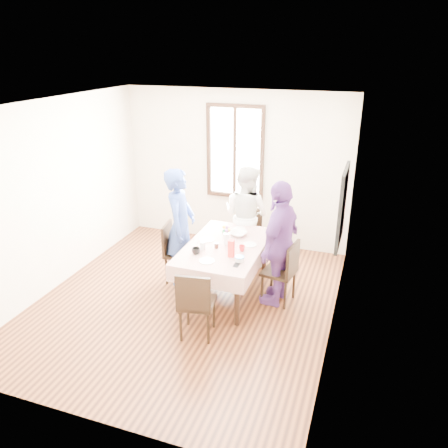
{
  "coord_description": "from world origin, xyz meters",
  "views": [
    {
      "loc": [
        2.26,
        -4.88,
        3.36
      ],
      "look_at": [
        0.45,
        0.36,
        1.1
      ],
      "focal_mm": 35.4,
      "sensor_mm": 36.0,
      "label": 1
    }
  ],
  "objects_px": {
    "chair_near": "(197,302)",
    "person_right": "(279,243)",
    "dining_table": "(225,270)",
    "chair_left": "(180,253)",
    "person_left": "(180,227)",
    "person_far": "(246,216)",
    "chair_right": "(279,272)",
    "chair_far": "(246,237)"
  },
  "relations": [
    {
      "from": "person_far",
      "to": "chair_far",
      "type": "bearing_deg",
      "value": -71.5
    },
    {
      "from": "dining_table",
      "to": "chair_right",
      "type": "xyz_separation_m",
      "value": [
        0.77,
        0.05,
        0.08
      ]
    },
    {
      "from": "chair_right",
      "to": "chair_far",
      "type": "height_order",
      "value": "same"
    },
    {
      "from": "person_far",
      "to": "person_left",
      "type": "bearing_deg",
      "value": 68.33
    },
    {
      "from": "dining_table",
      "to": "chair_far",
      "type": "bearing_deg",
      "value": 90.0
    },
    {
      "from": "chair_left",
      "to": "person_left",
      "type": "bearing_deg",
      "value": 81.83
    },
    {
      "from": "dining_table",
      "to": "chair_left",
      "type": "distance_m",
      "value": 0.79
    },
    {
      "from": "dining_table",
      "to": "chair_left",
      "type": "relative_size",
      "value": 1.68
    },
    {
      "from": "person_right",
      "to": "chair_near",
      "type": "bearing_deg",
      "value": -23.17
    },
    {
      "from": "person_left",
      "to": "dining_table",
      "type": "bearing_deg",
      "value": -109.06
    },
    {
      "from": "dining_table",
      "to": "person_far",
      "type": "height_order",
      "value": "person_far"
    },
    {
      "from": "chair_near",
      "to": "dining_table",
      "type": "bearing_deg",
      "value": 81.05
    },
    {
      "from": "chair_near",
      "to": "person_far",
      "type": "relative_size",
      "value": 0.55
    },
    {
      "from": "person_left",
      "to": "person_far",
      "type": "bearing_deg",
      "value": -48.42
    },
    {
      "from": "chair_far",
      "to": "chair_near",
      "type": "bearing_deg",
      "value": 91.35
    },
    {
      "from": "chair_near",
      "to": "person_right",
      "type": "xyz_separation_m",
      "value": [
        0.75,
        1.1,
        0.43
      ]
    },
    {
      "from": "dining_table",
      "to": "chair_right",
      "type": "relative_size",
      "value": 1.68
    },
    {
      "from": "chair_right",
      "to": "person_far",
      "type": "bearing_deg",
      "value": 47.47
    },
    {
      "from": "chair_near",
      "to": "person_far",
      "type": "distance_m",
      "value": 2.11
    },
    {
      "from": "chair_right",
      "to": "person_right",
      "type": "bearing_deg",
      "value": 99.4
    },
    {
      "from": "person_far",
      "to": "chair_right",
      "type": "bearing_deg",
      "value": 146.58
    },
    {
      "from": "dining_table",
      "to": "person_far",
      "type": "relative_size",
      "value": 0.93
    },
    {
      "from": "chair_right",
      "to": "person_right",
      "type": "xyz_separation_m",
      "value": [
        -0.02,
        0.0,
        0.43
      ]
    },
    {
      "from": "person_far",
      "to": "person_right",
      "type": "xyz_separation_m",
      "value": [
        0.75,
        -0.98,
        0.06
      ]
    },
    {
      "from": "person_left",
      "to": "person_far",
      "type": "distance_m",
      "value": 1.16
    },
    {
      "from": "person_left",
      "to": "chair_far",
      "type": "bearing_deg",
      "value": -47.82
    },
    {
      "from": "dining_table",
      "to": "person_far",
      "type": "xyz_separation_m",
      "value": [
        0.0,
        1.03,
        0.45
      ]
    },
    {
      "from": "chair_right",
      "to": "chair_far",
      "type": "relative_size",
      "value": 1.0
    },
    {
      "from": "chair_right",
      "to": "person_left",
      "type": "bearing_deg",
      "value": 95.8
    },
    {
      "from": "chair_right",
      "to": "chair_far",
      "type": "distance_m",
      "value": 1.26
    },
    {
      "from": "chair_left",
      "to": "chair_far",
      "type": "bearing_deg",
      "value": 131.49
    },
    {
      "from": "chair_right",
      "to": "chair_left",
      "type": "bearing_deg",
      "value": 95.85
    },
    {
      "from": "chair_left",
      "to": "chair_right",
      "type": "bearing_deg",
      "value": 78.29
    },
    {
      "from": "person_left",
      "to": "person_right",
      "type": "height_order",
      "value": "person_right"
    },
    {
      "from": "chair_far",
      "to": "person_left",
      "type": "relative_size",
      "value": 0.52
    },
    {
      "from": "person_left",
      "to": "person_right",
      "type": "distance_m",
      "value": 1.5
    },
    {
      "from": "chair_far",
      "to": "person_right",
      "type": "bearing_deg",
      "value": 128.14
    },
    {
      "from": "chair_left",
      "to": "chair_right",
      "type": "distance_m",
      "value": 1.54
    },
    {
      "from": "chair_left",
      "to": "person_far",
      "type": "bearing_deg",
      "value": 130.89
    },
    {
      "from": "chair_right",
      "to": "chair_near",
      "type": "bearing_deg",
      "value": 154.34
    },
    {
      "from": "chair_near",
      "to": "person_right",
      "type": "relative_size",
      "value": 0.52
    },
    {
      "from": "chair_right",
      "to": "person_left",
      "type": "relative_size",
      "value": 0.52
    }
  ]
}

